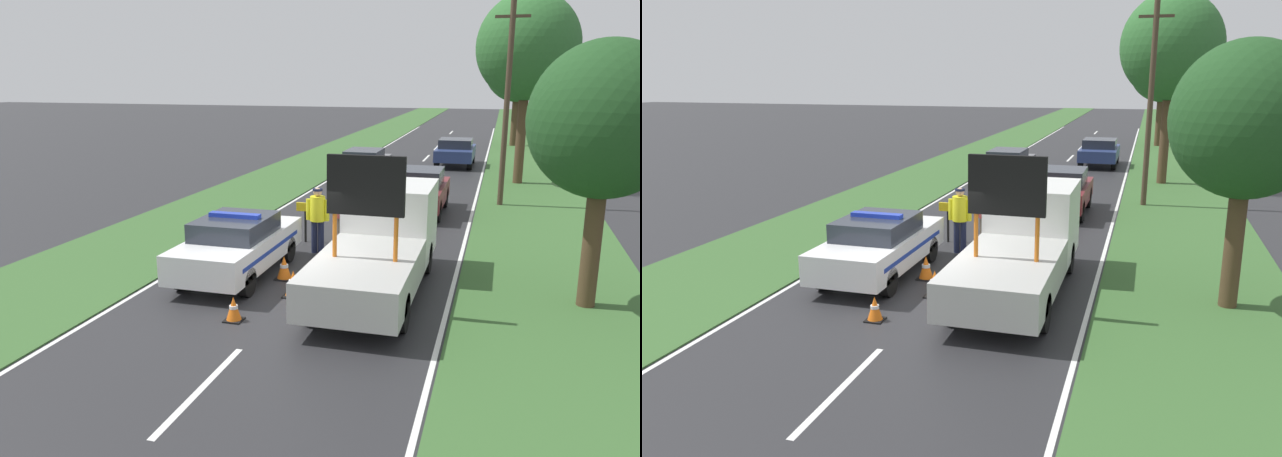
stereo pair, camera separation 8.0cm
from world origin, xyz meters
TOP-DOWN VIEW (x-y plane):
  - ground_plane at (0.00, 0.00)m, footprint 160.00×160.00m
  - lane_markings at (0.00, 14.64)m, footprint 6.83×63.86m
  - grass_verge_left at (-5.57, 20.00)m, footprint 4.21×120.00m
  - grass_verge_right at (5.57, 20.00)m, footprint 4.21×120.00m
  - police_car at (-1.73, 1.48)m, footprint 1.80×4.50m
  - work_truck at (1.73, 1.63)m, footprint 2.01×6.06m
  - road_barrier at (-0.04, 4.87)m, footprint 2.65×0.08m
  - police_officer at (-0.43, 3.86)m, footprint 0.65×0.41m
  - pedestrian_civilian at (0.13, 4.51)m, footprint 0.63×0.40m
  - traffic_cone_near_police at (-0.55, 1.48)m, footprint 0.41×0.41m
  - traffic_cone_centre_front at (2.03, 5.15)m, footprint 0.36×0.36m
  - traffic_cone_near_truck at (0.04, 0.40)m, footprint 0.43×0.43m
  - traffic_cone_behind_barrier at (-0.64, -1.25)m, footprint 0.36×0.36m
  - queued_car_wagon_maroon at (1.49, 9.69)m, footprint 1.88×4.02m
  - queued_car_suv_grey at (-1.82, 16.12)m, footprint 1.74×4.61m
  - queued_car_hatch_blue at (1.85, 21.92)m, footprint 1.90×4.13m
  - roadside_tree_near_left at (4.97, 17.06)m, footprint 4.31×4.31m
  - roadside_tree_near_right at (4.86, 32.68)m, footprint 4.30×4.30m
  - roadside_tree_mid_left at (6.14, 1.55)m, footprint 2.98×2.98m
  - utility_pole at (4.28, 11.86)m, footprint 1.20×0.20m

SIDE VIEW (x-z plane):
  - ground_plane at x=0.00m, z-range 0.00..0.00m
  - lane_markings at x=0.00m, z-range 0.00..0.01m
  - grass_verge_left at x=-5.57m, z-range 0.00..0.03m
  - grass_verge_right at x=5.57m, z-range 0.00..0.03m
  - traffic_cone_behind_barrier at x=-0.64m, z-range 0.00..0.50m
  - traffic_cone_centre_front at x=2.03m, z-range 0.00..0.50m
  - traffic_cone_near_police at x=-0.55m, z-range 0.00..0.56m
  - traffic_cone_near_truck at x=0.04m, z-range 0.00..0.59m
  - police_car at x=-1.73m, z-range -0.02..1.54m
  - queued_car_suv_grey at x=-1.82m, z-range 0.06..1.47m
  - queued_car_hatch_blue at x=1.85m, z-range 0.05..1.50m
  - queued_car_wagon_maroon at x=1.49m, z-range 0.03..1.60m
  - road_barrier at x=-0.04m, z-range 0.37..1.53m
  - pedestrian_civilian at x=0.13m, z-range 0.15..1.92m
  - work_truck at x=1.73m, z-range -0.55..2.68m
  - police_officer at x=-0.43m, z-range 0.17..1.97m
  - utility_pole at x=4.28m, z-range 0.12..7.57m
  - roadside_tree_mid_left at x=6.14m, z-range 1.13..6.58m
  - roadside_tree_near_right at x=4.86m, z-range 1.45..8.92m
  - roadside_tree_near_left at x=4.97m, z-range 1.79..9.96m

